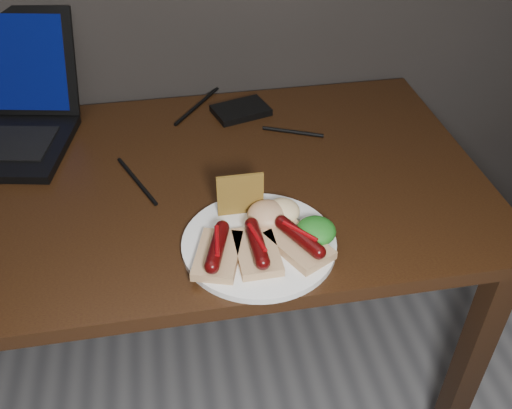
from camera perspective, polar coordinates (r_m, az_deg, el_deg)
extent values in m
cube|color=black|center=(1.18, -11.58, 1.42)|extent=(1.40, 0.70, 0.03)
cube|color=black|center=(1.38, 20.09, -15.81)|extent=(0.05, 0.05, 0.72)
cube|color=black|center=(1.74, 11.62, -0.17)|extent=(0.05, 0.05, 0.72)
cube|color=black|center=(1.38, -1.53, 9.39)|extent=(0.15, 0.12, 0.02)
cylinder|color=black|center=(1.17, -11.84, 2.35)|extent=(0.08, 0.17, 0.01)
cylinder|color=black|center=(1.42, -5.67, 10.00)|extent=(0.14, 0.18, 0.01)
cylinder|color=black|center=(1.30, 3.71, 7.26)|extent=(0.13, 0.07, 0.01)
cylinder|color=white|center=(1.00, 0.30, -3.91)|extent=(0.30, 0.30, 0.01)
cube|color=tan|center=(0.96, -3.84, -5.09)|extent=(0.10, 0.13, 0.02)
cylinder|color=#4B0605|center=(0.95, -3.89, -4.19)|extent=(0.05, 0.10, 0.02)
sphere|color=#4B0605|center=(0.91, -4.43, -6.21)|extent=(0.02, 0.02, 0.02)
sphere|color=#4B0605|center=(0.98, -3.39, -2.32)|extent=(0.03, 0.02, 0.02)
cylinder|color=maroon|center=(0.94, -3.93, -3.64)|extent=(0.02, 0.07, 0.01)
cube|color=tan|center=(0.97, 0.10, -4.75)|extent=(0.07, 0.12, 0.02)
cylinder|color=#4B0605|center=(0.95, 0.10, -3.86)|extent=(0.03, 0.10, 0.02)
sphere|color=#4B0605|center=(0.92, 0.68, -5.84)|extent=(0.03, 0.02, 0.02)
sphere|color=#4B0605|center=(0.99, -0.44, -2.02)|extent=(0.03, 0.02, 0.02)
cylinder|color=maroon|center=(0.94, 0.10, -3.30)|extent=(0.02, 0.07, 0.01)
cube|color=tan|center=(0.98, 4.33, -4.12)|extent=(0.12, 0.13, 0.02)
cylinder|color=#4B0605|center=(0.97, 4.38, -3.23)|extent=(0.07, 0.10, 0.02)
sphere|color=#4B0605|center=(0.94, 6.29, -4.76)|extent=(0.03, 0.02, 0.02)
sphere|color=#4B0605|center=(0.99, 2.58, -1.78)|extent=(0.03, 0.02, 0.02)
cylinder|color=maroon|center=(0.96, 4.42, -2.68)|extent=(0.05, 0.06, 0.01)
cube|color=olive|center=(1.03, -1.58, 1.01)|extent=(0.09, 0.01, 0.08)
ellipsoid|color=#115716|center=(0.99, 6.02, -2.64)|extent=(0.07, 0.07, 0.04)
ellipsoid|color=#99280F|center=(1.02, 1.14, -1.00)|extent=(0.07, 0.07, 0.04)
ellipsoid|color=#ECE8CB|center=(1.03, 2.66, -0.65)|extent=(0.06, 0.06, 0.04)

